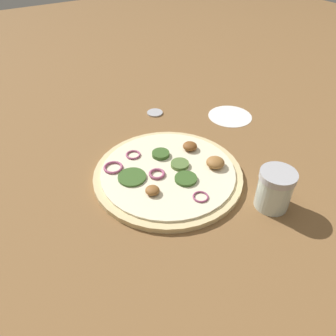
% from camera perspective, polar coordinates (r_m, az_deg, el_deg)
% --- Properties ---
extents(ground_plane, '(3.00, 3.00, 0.00)m').
position_cam_1_polar(ground_plane, '(0.63, 0.00, -1.47)').
color(ground_plane, brown).
extents(pizza, '(0.28, 0.28, 0.03)m').
position_cam_1_polar(pizza, '(0.62, 0.08, -0.87)').
color(pizza, beige).
rests_on(pizza, ground_plane).
extents(spice_jar, '(0.06, 0.06, 0.07)m').
position_cam_1_polar(spice_jar, '(0.57, 18.08, -3.53)').
color(spice_jar, silver).
rests_on(spice_jar, ground_plane).
extents(loose_cap, '(0.04, 0.04, 0.01)m').
position_cam_1_polar(loose_cap, '(0.83, -2.30, 9.70)').
color(loose_cap, '#B2B2B7').
rests_on(loose_cap, ground_plane).
extents(flour_patch, '(0.11, 0.11, 0.00)m').
position_cam_1_polar(flour_patch, '(0.83, 10.74, 8.89)').
color(flour_patch, white).
rests_on(flour_patch, ground_plane).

